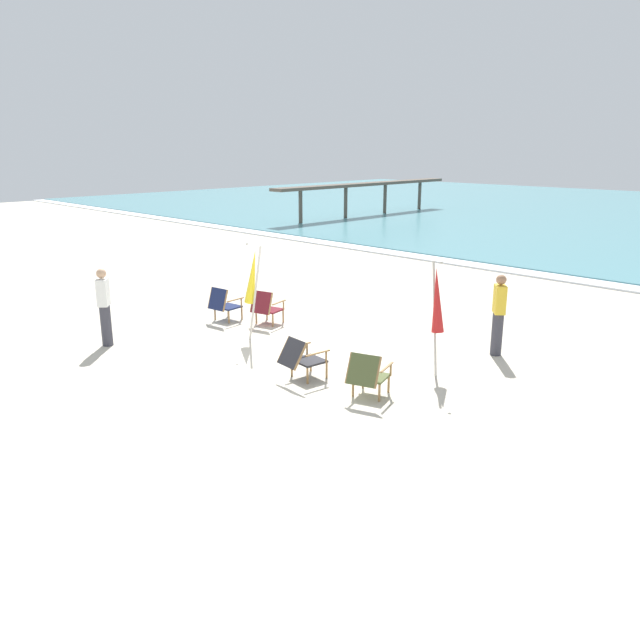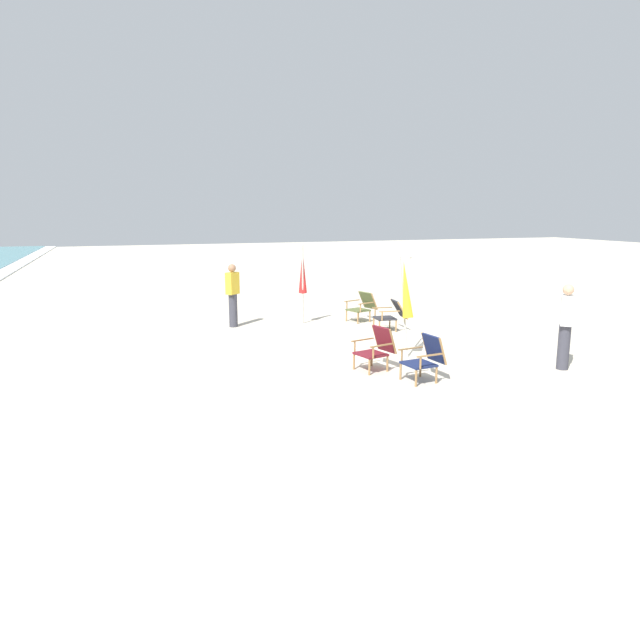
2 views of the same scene
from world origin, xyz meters
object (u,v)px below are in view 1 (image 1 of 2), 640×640
(beach_chair_mid_center, at_px, (266,307))
(person_near_chairs, at_px, (104,307))
(beach_chair_far_center, at_px, (301,357))
(umbrella_furled_red, at_px, (437,301))
(beach_chair_front_left, at_px, (223,303))
(umbrella_furled_yellow, at_px, (253,278))
(beach_chair_back_left, at_px, (368,374))
(person_by_waterline, at_px, (499,314))

(beach_chair_mid_center, relative_size, person_near_chairs, 0.50)
(beach_chair_mid_center, bearing_deg, beach_chair_far_center, -30.64)
(beach_chair_far_center, height_order, umbrella_furled_red, umbrella_furled_red)
(beach_chair_front_left, distance_m, umbrella_furled_yellow, 1.98)
(beach_chair_mid_center, height_order, umbrella_furled_yellow, umbrella_furled_yellow)
(beach_chair_back_left, bearing_deg, umbrella_furled_yellow, 169.40)
(beach_chair_far_center, distance_m, umbrella_furled_red, 2.59)
(beach_chair_mid_center, relative_size, person_by_waterline, 0.50)
(beach_chair_back_left, xyz_separation_m, person_near_chairs, (-5.69, -1.68, 0.41))
(beach_chair_front_left, height_order, person_by_waterline, person_by_waterline)
(beach_chair_mid_center, height_order, umbrella_furled_red, umbrella_furled_red)
(person_near_chairs, xyz_separation_m, person_by_waterline, (6.07, 5.16, 0.00))
(beach_chair_far_center, distance_m, beach_chair_mid_center, 3.65)
(beach_chair_back_left, distance_m, umbrella_furled_red, 1.93)
(umbrella_furled_red, xyz_separation_m, person_by_waterline, (0.23, 1.82, -0.55))
(beach_chair_mid_center, xyz_separation_m, umbrella_furled_yellow, (0.74, -0.97, 0.94))
(beach_chair_front_left, relative_size, umbrella_furled_yellow, 0.39)
(beach_chair_back_left, xyz_separation_m, umbrella_furled_yellow, (-3.79, 0.71, 0.95))
(person_near_chairs, bearing_deg, beach_chair_front_left, 85.72)
(beach_chair_front_left, height_order, person_near_chairs, person_near_chairs)
(beach_chair_back_left, height_order, umbrella_furled_red, umbrella_furled_red)
(umbrella_furled_red, distance_m, person_by_waterline, 1.92)
(beach_chair_front_left, height_order, umbrella_furled_yellow, umbrella_furled_yellow)
(person_by_waterline, bearing_deg, umbrella_furled_red, -97.05)
(beach_chair_far_center, xyz_separation_m, person_near_chairs, (-4.30, -1.49, 0.42))
(umbrella_furled_red, bearing_deg, beach_chair_back_left, -95.45)
(beach_chair_mid_center, height_order, person_near_chairs, person_near_chairs)
(umbrella_furled_red, height_order, person_near_chairs, umbrella_furled_red)
(beach_chair_mid_center, distance_m, umbrella_furled_red, 4.78)
(beach_chair_far_center, relative_size, umbrella_furled_yellow, 0.40)
(beach_chair_mid_center, distance_m, umbrella_furled_yellow, 1.54)
(beach_chair_mid_center, height_order, beach_chair_front_left, beach_chair_front_left)
(umbrella_furled_yellow, height_order, person_by_waterline, umbrella_furled_yellow)
(beach_chair_far_center, bearing_deg, umbrella_furled_yellow, 159.62)
(beach_chair_far_center, xyz_separation_m, beach_chair_mid_center, (-3.14, 1.86, 0.01))
(beach_chair_back_left, distance_m, person_by_waterline, 3.53)
(beach_chair_back_left, height_order, person_by_waterline, person_by_waterline)
(beach_chair_front_left, distance_m, umbrella_furled_red, 5.73)
(beach_chair_far_center, distance_m, beach_chair_front_left, 4.31)
(beach_chair_far_center, xyz_separation_m, umbrella_furled_yellow, (-2.40, 0.89, 0.95))
(beach_chair_mid_center, distance_m, person_by_waterline, 5.25)
(person_by_waterline, bearing_deg, beach_chair_front_left, -158.42)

